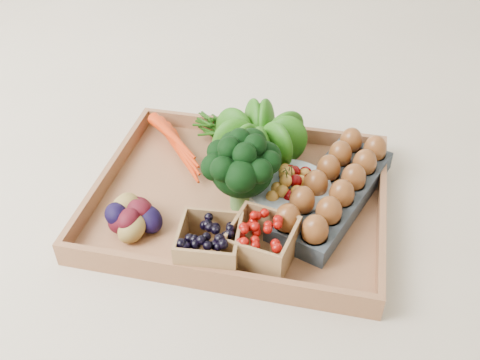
% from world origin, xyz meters
% --- Properties ---
extents(ground, '(4.00, 4.00, 0.00)m').
position_xyz_m(ground, '(0.00, 0.00, 0.00)').
color(ground, beige).
rests_on(ground, ground).
extents(tray, '(0.55, 0.45, 0.01)m').
position_xyz_m(tray, '(0.00, 0.00, 0.01)').
color(tray, '#98643F').
rests_on(tray, ground).
extents(carrots, '(0.19, 0.14, 0.05)m').
position_xyz_m(carrots, '(-0.16, 0.11, 0.04)').
color(carrots, red).
rests_on(carrots, tray).
extents(lettuce, '(0.14, 0.14, 0.14)m').
position_xyz_m(lettuce, '(0.01, 0.13, 0.08)').
color(lettuce, '#19460B').
rests_on(lettuce, tray).
extents(broccoli, '(0.15, 0.15, 0.12)m').
position_xyz_m(broccoli, '(0.01, -0.02, 0.07)').
color(broccoli, black).
rests_on(broccoli, tray).
extents(cherry_bowl, '(0.16, 0.16, 0.04)m').
position_xyz_m(cherry_bowl, '(0.09, 0.01, 0.04)').
color(cherry_bowl, '#8C9EA5').
rests_on(cherry_bowl, tray).
extents(egg_carton, '(0.22, 0.35, 0.04)m').
position_xyz_m(egg_carton, '(0.18, 0.03, 0.03)').
color(egg_carton, '#343D43').
rests_on(egg_carton, tray).
extents(potatoes, '(0.13, 0.13, 0.07)m').
position_xyz_m(potatoes, '(-0.18, -0.12, 0.05)').
color(potatoes, '#3C0912').
rests_on(potatoes, tray).
extents(punnet_blackberry, '(0.11, 0.11, 0.07)m').
position_xyz_m(punnet_blackberry, '(-0.02, -0.17, 0.05)').
color(punnet_blackberry, black).
rests_on(punnet_blackberry, tray).
extents(punnet_raspberry, '(0.12, 0.12, 0.07)m').
position_xyz_m(punnet_raspberry, '(0.07, -0.14, 0.05)').
color(punnet_raspberry, '#7F0905').
rests_on(punnet_raspberry, tray).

